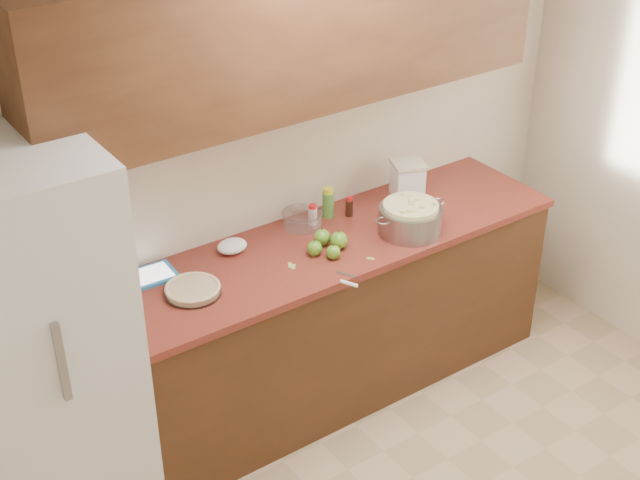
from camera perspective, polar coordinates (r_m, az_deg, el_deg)
room_shell at (r=3.28m, az=14.80°, el=-5.45°), size 3.60×3.60×3.60m
counter_run at (r=4.64m, az=-0.12°, el=-5.18°), size 2.64×0.68×0.92m
upper_cabinets at (r=4.09m, az=-1.42°, el=13.12°), size 2.60×0.34×0.70m
fridge at (r=3.88m, az=-17.71°, el=-7.03°), size 0.70×0.70×1.80m
pie at (r=4.06m, az=-8.15°, el=-3.17°), size 0.26×0.26×0.04m
colander at (r=4.49m, az=5.79°, el=1.37°), size 0.42×0.32×0.16m
flour_canister at (r=4.82m, az=5.62°, el=3.89°), size 0.22×0.22×0.21m
tablet at (r=4.21m, az=-10.82°, el=-2.26°), size 0.24×0.19×0.02m
paring_knife at (r=4.10m, az=1.84°, el=-2.71°), size 0.10×0.17×0.02m
lemon_bottle at (r=4.60m, az=0.52°, el=2.38°), size 0.06×0.06×0.17m
cinnamon_shaker at (r=4.55m, az=-0.48°, el=1.61°), size 0.05×0.05×0.11m
vanilla_bottle at (r=4.63m, az=1.89°, el=2.14°), size 0.04×0.04×0.11m
mixing_bowl at (r=4.54m, az=-1.14°, el=1.40°), size 0.21×0.21×0.08m
paper_towel at (r=4.34m, az=-5.64°, el=-0.39°), size 0.18×0.17×0.06m
apple_left at (r=4.29m, az=-0.35°, el=-0.52°), size 0.07×0.07×0.09m
apple_center at (r=4.37m, az=0.14°, el=0.18°), size 0.08×0.08×0.10m
apple_front at (r=4.27m, az=0.86°, el=-0.78°), size 0.07×0.07×0.08m
apple_extra at (r=4.34m, az=1.21°, el=-0.01°), size 0.09×0.09×0.10m
peel_a at (r=4.23m, az=-1.93°, el=-1.62°), size 0.04×0.05×0.00m
peel_b at (r=4.22m, az=-1.71°, el=-1.72°), size 0.04×0.04×0.00m
peel_c at (r=4.29m, az=3.26°, el=-1.19°), size 0.04×0.04×0.00m
peel_d at (r=4.31m, az=-0.47°, el=-0.96°), size 0.01×0.03×0.00m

